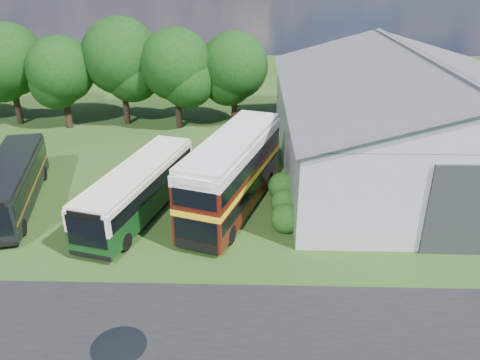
{
  "coord_description": "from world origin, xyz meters",
  "views": [
    {
      "loc": [
        3.67,
        -16.75,
        13.78
      ],
      "look_at": [
        2.98,
        8.0,
        2.16
      ],
      "focal_mm": 35.0,
      "sensor_mm": 36.0,
      "label": 1
    }
  ],
  "objects_px": {
    "bus_maroon_double": "(233,174)",
    "bus_dark_single": "(12,183)",
    "storage_shed": "(411,109)",
    "bus_green_single": "(139,189)"
  },
  "relations": [
    {
      "from": "bus_maroon_double",
      "to": "bus_dark_single",
      "type": "height_order",
      "value": "bus_maroon_double"
    },
    {
      "from": "storage_shed",
      "to": "bus_green_single",
      "type": "xyz_separation_m",
      "value": [
        -17.99,
        -8.2,
        -2.57
      ]
    },
    {
      "from": "bus_green_single",
      "to": "bus_dark_single",
      "type": "relative_size",
      "value": 1.03
    },
    {
      "from": "bus_maroon_double",
      "to": "bus_dark_single",
      "type": "distance_m",
      "value": 13.43
    },
    {
      "from": "bus_dark_single",
      "to": "bus_green_single",
      "type": "bearing_deg",
      "value": -18.66
    },
    {
      "from": "bus_green_single",
      "to": "bus_dark_single",
      "type": "distance_m",
      "value": 7.91
    },
    {
      "from": "bus_green_single",
      "to": "bus_maroon_double",
      "type": "xyz_separation_m",
      "value": [
        5.53,
        0.67,
        0.72
      ]
    },
    {
      "from": "storage_shed",
      "to": "bus_dark_single",
      "type": "distance_m",
      "value": 27.08
    },
    {
      "from": "bus_maroon_double",
      "to": "bus_dark_single",
      "type": "relative_size",
      "value": 1.03
    },
    {
      "from": "storage_shed",
      "to": "bus_green_single",
      "type": "distance_m",
      "value": 19.94
    }
  ]
}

